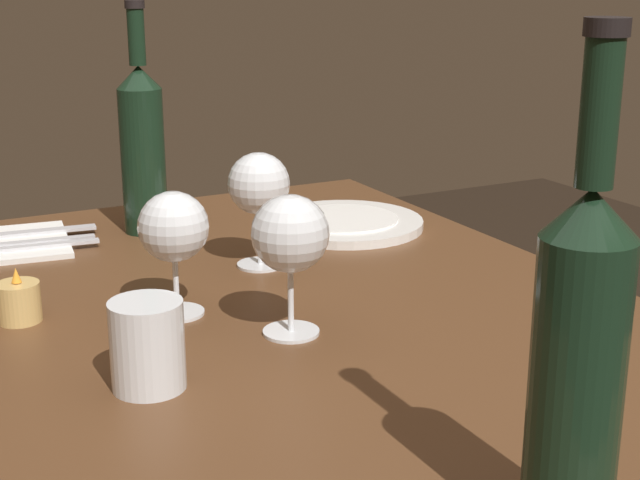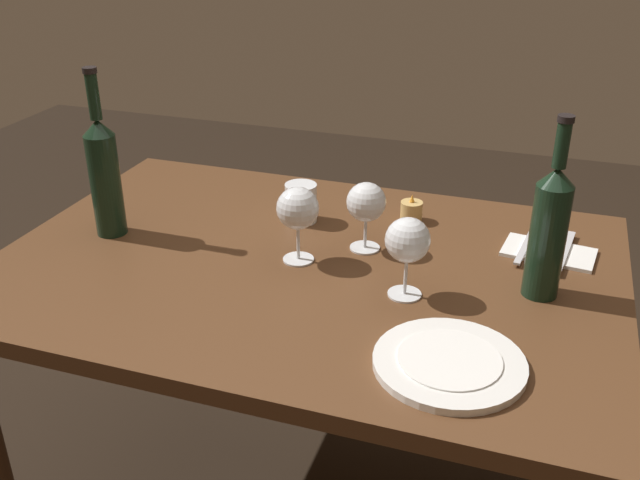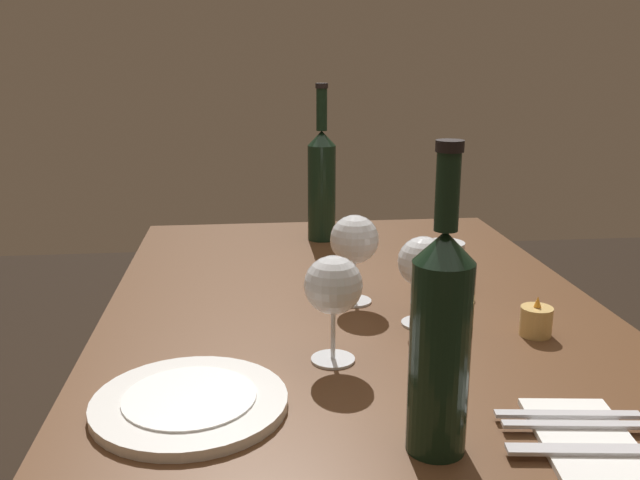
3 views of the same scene
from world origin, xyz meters
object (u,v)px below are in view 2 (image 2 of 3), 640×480
object	(u,v)px
wine_glass_right	(408,241)
fork_outer	(525,246)
folded_napkin	(549,252)
wine_bottle_second	(549,229)
wine_glass_left	(366,203)
water_tumbler	(301,204)
fork_inner	(537,248)
wine_glass_centre	(297,210)
wine_bottle	(104,173)
dinner_plate	(449,363)
table_knife	(564,252)
votive_candle	(411,212)

from	to	relation	value
wine_glass_right	fork_outer	bearing A→B (deg)	52.34
folded_napkin	wine_bottle_second	bearing A→B (deg)	-93.14
wine_glass_left	water_tumbler	xyz separation A→B (m)	(-0.18, 0.09, -0.07)
fork_inner	fork_outer	distance (m)	0.02
wine_glass_centre	fork_inner	size ratio (longest dim) A/B	0.91
folded_napkin	wine_bottle	bearing A→B (deg)	-167.60
wine_bottle	fork_outer	world-z (taller)	wine_bottle
water_tumbler	fork_outer	distance (m)	0.52
water_tumbler	dinner_plate	size ratio (longest dim) A/B	0.36
wine_glass_left	wine_bottle_second	xyz separation A→B (m)	(0.37, -0.08, 0.03)
wine_bottle	fork_outer	distance (m)	0.93
table_knife	wine_glass_left	bearing A→B (deg)	-166.11
dinner_plate	votive_candle	bearing A→B (deg)	108.50
votive_candle	folded_napkin	world-z (taller)	votive_candle
wine_glass_left	folded_napkin	bearing A→B (deg)	14.94
wine_bottle_second	folded_napkin	world-z (taller)	wine_bottle_second
wine_glass_centre	folded_napkin	world-z (taller)	wine_glass_centre
wine_glass_centre	wine_glass_right	bearing A→B (deg)	-15.26
wine_bottle_second	wine_bottle	bearing A→B (deg)	-178.20
wine_bottle	votive_candle	size ratio (longest dim) A/B	5.64
water_tumbler	table_knife	distance (m)	0.60
wine_glass_left	wine_bottle_second	size ratio (longest dim) A/B	0.43
wine_bottle	dinner_plate	distance (m)	0.87
wine_glass_centre	water_tumbler	distance (m)	0.21
dinner_plate	wine_glass_left	bearing A→B (deg)	123.79
water_tumbler	fork_inner	distance (m)	0.54
wine_glass_centre	wine_glass_left	bearing A→B (deg)	39.78
wine_glass_right	table_knife	size ratio (longest dim) A/B	0.77
fork_inner	table_knife	xyz separation A→B (m)	(0.05, 0.00, 0.00)
wine_bottle	votive_candle	world-z (taller)	wine_bottle
votive_candle	water_tumbler	bearing A→B (deg)	-161.44
wine_glass_centre	folded_napkin	distance (m)	0.55
wine_bottle_second	fork_outer	xyz separation A→B (m)	(-0.04, 0.18, -0.13)
dinner_plate	fork_outer	size ratio (longest dim) A/B	1.41
wine_glass_left	wine_bottle	world-z (taller)	wine_bottle
water_tumbler	wine_bottle_second	bearing A→B (deg)	-16.96
wine_bottle	wine_bottle_second	bearing A→B (deg)	1.80
wine_glass_left	wine_bottle_second	distance (m)	0.38
wine_bottle	water_tumbler	size ratio (longest dim) A/B	4.11
wine_glass_right	wine_bottle_second	bearing A→B (deg)	19.74
wine_glass_left	dinner_plate	size ratio (longest dim) A/B	0.60
wine_bottle	votive_candle	distance (m)	0.70
wine_bottle	fork_inner	xyz separation A→B (m)	(0.93, 0.21, -0.13)
fork_inner	table_knife	bearing A→B (deg)	0.00
votive_candle	fork_inner	distance (m)	0.30
wine_glass_centre	wine_bottle_second	xyz separation A→B (m)	(0.49, 0.02, 0.02)
wine_glass_right	water_tumbler	bearing A→B (deg)	140.01
wine_glass_left	dinner_plate	world-z (taller)	wine_glass_left
wine_bottle_second	table_knife	xyz separation A→B (m)	(0.04, 0.18, -0.13)
wine_glass_right	water_tumbler	size ratio (longest dim) A/B	1.77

